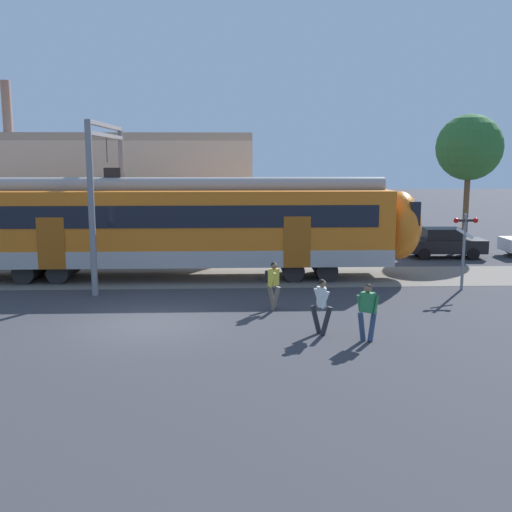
% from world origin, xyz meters
% --- Properties ---
extents(ground_plane, '(160.00, 160.00, 0.00)m').
position_xyz_m(ground_plane, '(0.00, 0.00, 0.00)').
color(ground_plane, '#38383D').
extents(pedestrian_yellow, '(0.55, 0.67, 1.67)m').
position_xyz_m(pedestrian_yellow, '(4.00, 1.64, 0.99)').
color(pedestrian_yellow, '#6B6051').
rests_on(pedestrian_yellow, ground).
extents(pedestrian_white, '(0.63, 0.53, 1.67)m').
position_xyz_m(pedestrian_white, '(5.22, -1.31, 0.96)').
color(pedestrian_white, '#28282D').
rests_on(pedestrian_white, ground).
extents(pedestrian_green, '(0.67, 0.52, 1.67)m').
position_xyz_m(pedestrian_green, '(6.43, -2.01, 0.99)').
color(pedestrian_green, navy).
rests_on(pedestrian_green, ground).
extents(parked_car_black, '(4.08, 1.93, 1.54)m').
position_xyz_m(parked_car_black, '(13.63, 12.09, 0.78)').
color(parked_car_black, black).
rests_on(parked_car_black, ground).
extents(catenary_gantry, '(0.24, 6.64, 6.53)m').
position_xyz_m(catenary_gantry, '(-2.58, 7.27, 4.31)').
color(catenary_gantry, gray).
rests_on(catenary_gantry, ground).
extents(crossing_signal, '(0.96, 0.21, 3.00)m').
position_xyz_m(crossing_signal, '(11.65, 4.46, 2.01)').
color(crossing_signal, gray).
rests_on(crossing_signal, ground).
extents(background_building, '(16.33, 5.00, 9.20)m').
position_xyz_m(background_building, '(-4.50, 15.07, 3.21)').
color(background_building, beige).
rests_on(background_building, ground).
extents(street_tree_right, '(3.71, 3.71, 7.57)m').
position_xyz_m(street_tree_right, '(16.03, 15.52, 5.69)').
color(street_tree_right, brown).
rests_on(street_tree_right, ground).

